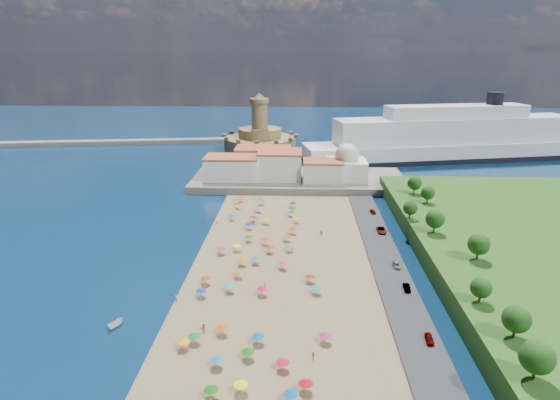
{
  "coord_description": "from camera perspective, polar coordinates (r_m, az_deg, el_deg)",
  "views": [
    {
      "loc": [
        10.12,
        -120.44,
        55.26
      ],
      "look_at": [
        4.0,
        25.0,
        8.0
      ],
      "focal_mm": 30.0,
      "sensor_mm": 36.0,
      "label": 1
    }
  ],
  "objects": [
    {
      "name": "domed_building",
      "position": [
        197.96,
        8.13,
        4.28
      ],
      "size": [
        16.0,
        16.0,
        15.0
      ],
      "color": "silver",
      "rests_on": "terrace"
    },
    {
      "name": "breakwater",
      "position": [
        303.5,
        -21.09,
        6.55
      ],
      "size": [
        199.03,
        34.77,
        2.6
      ],
      "primitive_type": "cube",
      "rotation": [
        0.0,
        0.0,
        0.14
      ],
      "color": "#59544C",
      "rests_on": "ground"
    },
    {
      "name": "jetty",
      "position": [
        235.79,
        -3.05,
        4.71
      ],
      "size": [
        18.0,
        70.0,
        2.4
      ],
      "primitive_type": "cube",
      "color": "#59544C",
      "rests_on": "ground"
    },
    {
      "name": "ground",
      "position": [
        132.9,
        -2.19,
        -6.6
      ],
      "size": [
        700.0,
        700.0,
        0.0
      ],
      "primitive_type": "plane",
      "color": "#071938",
      "rests_on": "ground"
    },
    {
      "name": "cruise_ship",
      "position": [
        259.54,
        20.35,
        6.86
      ],
      "size": [
        157.89,
        55.15,
        34.2
      ],
      "color": "black",
      "rests_on": "ground"
    },
    {
      "name": "beachgoers",
      "position": [
        128.81,
        -3.02,
        -6.89
      ],
      "size": [
        35.87,
        90.3,
        1.86
      ],
      "color": "tan",
      "rests_on": "beach"
    },
    {
      "name": "waterfront_buildings",
      "position": [
        200.22,
        -1.43,
        4.29
      ],
      "size": [
        57.0,
        29.0,
        11.0
      ],
      "color": "silver",
      "rests_on": "terrace"
    },
    {
      "name": "moored_boats",
      "position": [
        94.44,
        -22.33,
        -18.79
      ],
      "size": [
        4.4,
        30.11,
        1.66
      ],
      "color": "white",
      "rests_on": "ground"
    },
    {
      "name": "beach_parasols",
      "position": [
        121.83,
        -3.06,
        -7.89
      ],
      "size": [
        31.22,
        118.77,
        2.2
      ],
      "color": "gray",
      "rests_on": "beach"
    },
    {
      "name": "parked_cars",
      "position": [
        135.01,
        13.33,
        -6.06
      ],
      "size": [
        2.56,
        78.7,
        1.45
      ],
      "color": "gray",
      "rests_on": "promenade"
    },
    {
      "name": "fortress",
      "position": [
        263.9,
        -2.46,
        7.36
      ],
      "size": [
        40.0,
        40.0,
        32.4
      ],
      "color": "olive",
      "rests_on": "ground"
    },
    {
      "name": "terrace",
      "position": [
        200.78,
        2.29,
        2.44
      ],
      "size": [
        90.0,
        36.0,
        3.0
      ],
      "primitive_type": "cube",
      "color": "#59544C",
      "rests_on": "ground"
    },
    {
      "name": "hillside_trees",
      "position": [
        125.77,
        20.49,
        -4.37
      ],
      "size": [
        14.84,
        103.87,
        6.82
      ],
      "color": "#382314",
      "rests_on": "hillside"
    }
  ]
}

